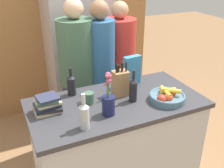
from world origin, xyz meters
TOP-DOWN VIEW (x-y plane):
  - kitchen_island at (0.00, 0.00)m, footprint 1.46×0.75m
  - back_wall_wood at (0.00, 1.82)m, footprint 2.66×0.12m
  - refrigerator at (0.15, 1.46)m, footprint 0.79×0.62m
  - fruit_bowl at (0.38, -0.17)m, footprint 0.30×0.30m
  - knife_block at (0.08, 0.09)m, footprint 0.13×0.11m
  - flower_vase at (-0.14, -0.15)m, footprint 0.10×0.10m
  - cereal_box at (0.28, 0.25)m, footprint 0.17×0.08m
  - coffee_mug at (-0.22, 0.07)m, footprint 0.10×0.11m
  - book_stack at (-0.55, 0.08)m, footprint 0.22×0.18m
  - bottle_oil at (-0.37, -0.25)m, footprint 0.07×0.07m
  - bottle_vinegar at (0.13, -0.05)m, footprint 0.07×0.07m
  - bottle_wine at (-0.30, 0.27)m, footprint 0.08×0.08m
  - person_at_sink at (-0.10, 0.76)m, footprint 0.37×0.37m
  - person_in_blue at (0.15, 0.71)m, footprint 0.31×0.31m
  - person_in_red_tee at (0.44, 0.85)m, footprint 0.37×0.37m

SIDE VIEW (x-z plane):
  - kitchen_island at x=0.00m, z-range 0.00..0.94m
  - person_in_red_tee at x=0.44m, z-range 0.09..1.71m
  - refrigerator at x=0.15m, z-range 0.00..1.87m
  - person_in_blue at x=0.15m, z-range 0.11..1.77m
  - person_at_sink at x=-0.10m, z-range 0.10..1.78m
  - fruit_bowl at x=0.38m, z-range 0.92..1.04m
  - coffee_mug at x=-0.22m, z-range 0.94..1.04m
  - book_stack at x=-0.55m, z-range 0.94..1.07m
  - bottle_wine at x=-0.30m, z-range 0.91..1.16m
  - flower_vase at x=-0.14m, z-range 0.87..1.22m
  - bottle_oil at x=-0.37m, z-range 0.91..1.18m
  - bottle_vinegar at x=0.13m, z-range 0.91..1.18m
  - knife_block at x=0.08m, z-range 0.90..1.21m
  - cereal_box at x=0.28m, z-range 0.94..1.21m
  - back_wall_wood at x=0.00m, z-range 0.00..2.60m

